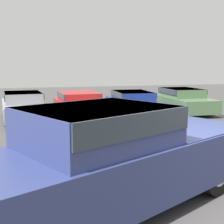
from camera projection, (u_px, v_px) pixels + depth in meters
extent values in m
plane|color=#423F3F|center=(184.00, 201.00, 5.60)|extent=(60.00, 60.00, 0.00)
cube|color=white|center=(51.00, 118.00, 14.26)|extent=(0.12, 5.39, 0.01)
cube|color=white|center=(106.00, 116.00, 14.97)|extent=(0.12, 5.39, 0.01)
cube|color=white|center=(157.00, 114.00, 15.69)|extent=(0.12, 5.39, 0.01)
cube|color=white|center=(202.00, 111.00, 16.40)|extent=(0.12, 5.39, 0.01)
cube|color=navy|center=(112.00, 169.00, 5.18)|extent=(6.40, 4.40, 0.91)
cube|color=navy|center=(98.00, 126.00, 4.87)|extent=(2.77, 2.55, 0.62)
cube|color=#2D3842|center=(98.00, 118.00, 4.84)|extent=(2.75, 2.58, 0.34)
cube|color=navy|center=(183.00, 129.00, 6.40)|extent=(2.86, 2.64, 0.13)
cube|color=silver|center=(209.00, 154.00, 7.21)|extent=(1.02, 1.84, 0.28)
cylinder|color=black|center=(151.00, 155.00, 7.03)|extent=(0.89, 0.63, 0.84)
cylinder|color=#ADADB2|center=(151.00, 155.00, 7.03)|extent=(0.55, 0.48, 0.46)
cylinder|color=black|center=(214.00, 172.00, 5.86)|extent=(0.89, 0.63, 0.84)
cylinder|color=#ADADB2|center=(214.00, 172.00, 5.86)|extent=(0.55, 0.48, 0.46)
cube|color=gray|center=(24.00, 109.00, 13.87)|extent=(2.05, 4.44, 0.59)
cube|color=gray|center=(23.00, 97.00, 13.87)|extent=(1.69, 2.35, 0.45)
cube|color=#2D3842|center=(23.00, 95.00, 13.86)|extent=(1.76, 2.31, 0.27)
cylinder|color=black|center=(45.00, 116.00, 12.98)|extent=(0.27, 0.69, 0.67)
cylinder|color=#ADADB2|center=(45.00, 116.00, 12.98)|extent=(0.26, 0.38, 0.37)
cylinder|color=black|center=(7.00, 118.00, 12.48)|extent=(0.27, 0.69, 0.67)
cylinder|color=#ADADB2|center=(7.00, 118.00, 12.48)|extent=(0.26, 0.38, 0.37)
cylinder|color=black|center=(37.00, 108.00, 15.31)|extent=(0.27, 0.69, 0.67)
cylinder|color=#ADADB2|center=(37.00, 108.00, 15.31)|extent=(0.26, 0.38, 0.37)
cylinder|color=black|center=(5.00, 109.00, 14.81)|extent=(0.27, 0.69, 0.67)
cylinder|color=#ADADB2|center=(5.00, 109.00, 14.81)|extent=(0.26, 0.38, 0.37)
cube|color=maroon|center=(79.00, 108.00, 14.43)|extent=(1.93, 4.41, 0.59)
cube|color=maroon|center=(78.00, 97.00, 14.43)|extent=(1.67, 2.31, 0.42)
cube|color=#2D3842|center=(78.00, 95.00, 14.42)|extent=(1.74, 2.26, 0.25)
cylinder|color=black|center=(103.00, 114.00, 13.49)|extent=(0.22, 0.64, 0.63)
cylinder|color=#ADADB2|center=(103.00, 114.00, 13.49)|extent=(0.22, 0.35, 0.35)
cylinder|color=black|center=(66.00, 116.00, 13.02)|extent=(0.22, 0.64, 0.63)
cylinder|color=#ADADB2|center=(66.00, 116.00, 13.02)|extent=(0.22, 0.35, 0.35)
cylinder|color=black|center=(90.00, 107.00, 15.88)|extent=(0.22, 0.64, 0.63)
cylinder|color=#ADADB2|center=(90.00, 107.00, 15.88)|extent=(0.22, 0.35, 0.35)
cylinder|color=black|center=(58.00, 108.00, 15.41)|extent=(0.22, 0.64, 0.63)
cylinder|color=#ADADB2|center=(58.00, 108.00, 15.41)|extent=(0.22, 0.35, 0.35)
cube|color=navy|center=(133.00, 106.00, 15.32)|extent=(2.14, 4.78, 0.56)
cube|color=navy|center=(132.00, 96.00, 15.34)|extent=(1.77, 2.53, 0.41)
cube|color=#2D3842|center=(133.00, 94.00, 15.32)|extent=(1.84, 2.49, 0.25)
cylinder|color=black|center=(158.00, 112.00, 14.19)|extent=(0.28, 0.64, 0.62)
cylinder|color=#ADADB2|center=(158.00, 112.00, 14.19)|extent=(0.27, 0.36, 0.34)
cylinder|color=black|center=(124.00, 113.00, 13.87)|extent=(0.28, 0.64, 0.62)
cylinder|color=#ADADB2|center=(124.00, 113.00, 13.87)|extent=(0.27, 0.36, 0.34)
cylinder|color=black|center=(140.00, 105.00, 16.81)|extent=(0.28, 0.64, 0.62)
cylinder|color=#ADADB2|center=(140.00, 105.00, 16.81)|extent=(0.27, 0.36, 0.34)
cylinder|color=black|center=(112.00, 105.00, 16.48)|extent=(0.28, 0.64, 0.62)
cylinder|color=#ADADB2|center=(112.00, 105.00, 16.48)|extent=(0.27, 0.36, 0.34)
cube|color=#4C6B47|center=(182.00, 103.00, 16.07)|extent=(1.94, 4.43, 0.63)
cube|color=#4C6B47|center=(181.00, 92.00, 16.08)|extent=(1.66, 2.32, 0.42)
cube|color=#2D3842|center=(182.00, 91.00, 16.06)|extent=(1.74, 2.28, 0.25)
cylinder|color=black|center=(209.00, 109.00, 15.07)|extent=(0.24, 0.65, 0.64)
cylinder|color=#ADADB2|center=(209.00, 109.00, 15.07)|extent=(0.24, 0.36, 0.35)
cylinder|color=black|center=(179.00, 110.00, 14.69)|extent=(0.24, 0.65, 0.64)
cylinder|color=#ADADB2|center=(179.00, 110.00, 14.69)|extent=(0.24, 0.36, 0.35)
cylinder|color=black|center=(184.00, 103.00, 17.50)|extent=(0.24, 0.65, 0.64)
cylinder|color=#ADADB2|center=(184.00, 103.00, 17.50)|extent=(0.24, 0.36, 0.35)
cylinder|color=black|center=(158.00, 104.00, 17.12)|extent=(0.24, 0.65, 0.64)
cylinder|color=#ADADB2|center=(158.00, 104.00, 17.12)|extent=(0.24, 0.36, 0.35)
cube|color=#B7B2A8|center=(136.00, 104.00, 18.83)|extent=(1.77, 0.20, 0.14)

